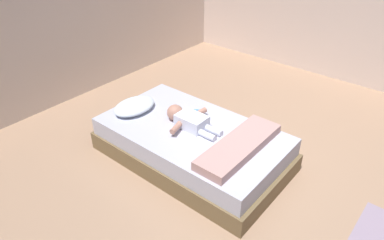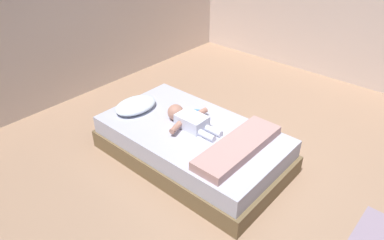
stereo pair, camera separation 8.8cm
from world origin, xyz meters
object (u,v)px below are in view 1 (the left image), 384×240
(bed, at_px, (192,144))
(toothbrush, at_px, (193,110))
(pillow, at_px, (134,106))
(baby, at_px, (188,120))

(bed, relative_size, toothbrush, 16.19)
(bed, height_order, pillow, pillow)
(bed, bearing_deg, toothbrush, 37.33)
(baby, bearing_deg, toothbrush, 29.31)
(bed, relative_size, pillow, 3.93)
(baby, relative_size, toothbrush, 5.32)
(baby, bearing_deg, bed, -104.74)
(baby, xyz_separation_m, toothbrush, (0.26, 0.15, -0.06))
(pillow, distance_m, baby, 0.66)
(pillow, bearing_deg, baby, -77.56)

